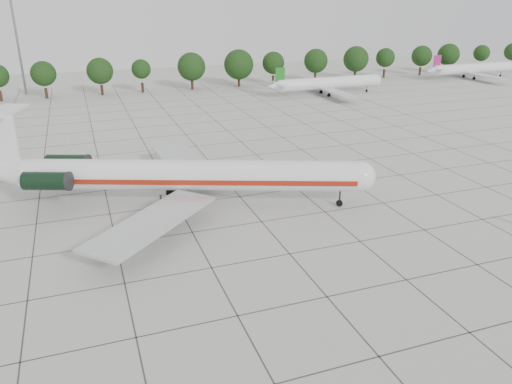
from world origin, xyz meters
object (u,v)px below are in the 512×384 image
(bg_airliner_d, at_px, (328,83))
(floodlight_mast, at_px, (17,36))
(bg_airliner_e, at_px, (472,69))
(main_airliner, at_px, (170,175))

(bg_airliner_d, xyz_separation_m, floodlight_mast, (-72.44, 26.28, 11.37))
(bg_airliner_e, height_order, floodlight_mast, floodlight_mast)
(main_airliner, bearing_deg, bg_airliner_d, 69.35)
(floodlight_mast, bearing_deg, bg_airliner_e, -7.88)
(bg_airliner_d, relative_size, floodlight_mast, 1.11)
(bg_airliner_d, relative_size, bg_airliner_e, 1.00)
(bg_airliner_d, distance_m, floodlight_mast, 77.89)
(bg_airliner_d, xyz_separation_m, bg_airliner_e, (53.29, 8.89, 0.00))
(bg_airliner_e, distance_m, floodlight_mast, 127.43)
(floodlight_mast, bearing_deg, main_airliner, -75.65)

